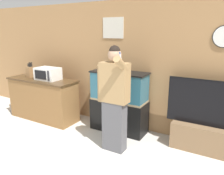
% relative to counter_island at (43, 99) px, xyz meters
% --- Properties ---
extents(wall_back_paneled, '(10.00, 0.08, 2.60)m').
position_rel_counter_island_xyz_m(wall_back_paneled, '(1.89, 0.63, 0.83)').
color(wall_back_paneled, '#A87A4C').
rests_on(wall_back_paneled, ground_plane).
extents(counter_island, '(1.70, 0.60, 0.95)m').
position_rel_counter_island_xyz_m(counter_island, '(0.00, 0.00, 0.00)').
color(counter_island, brown).
rests_on(counter_island, ground_plane).
extents(microwave, '(0.54, 0.35, 0.27)m').
position_rel_counter_island_xyz_m(microwave, '(0.18, 0.03, 0.61)').
color(microwave, white).
rests_on(microwave, counter_island).
extents(knife_block, '(0.13, 0.12, 0.35)m').
position_rel_counter_island_xyz_m(knife_block, '(-0.40, 0.02, 0.60)').
color(knife_block, olive).
rests_on(knife_block, counter_island).
extents(aquarium_on_stand, '(1.14, 0.46, 1.24)m').
position_rel_counter_island_xyz_m(aquarium_on_stand, '(1.83, 0.31, 0.14)').
color(aquarium_on_stand, black).
rests_on(aquarium_on_stand, ground_plane).
extents(tv_on_stand, '(1.58, 0.40, 1.24)m').
position_rel_counter_island_xyz_m(tv_on_stand, '(3.59, 0.34, -0.11)').
color(tv_on_stand, brown).
rests_on(tv_on_stand, ground_plane).
extents(person_standing, '(0.57, 0.43, 1.79)m').
position_rel_counter_island_xyz_m(person_standing, '(2.11, -0.40, 0.46)').
color(person_standing, '#515156').
rests_on(person_standing, ground_plane).
extents(trash_bin, '(0.26, 0.26, 0.76)m').
position_rel_counter_island_xyz_m(trash_bin, '(-1.12, 0.09, -0.09)').
color(trash_bin, '#B7B7BC').
rests_on(trash_bin, ground_plane).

